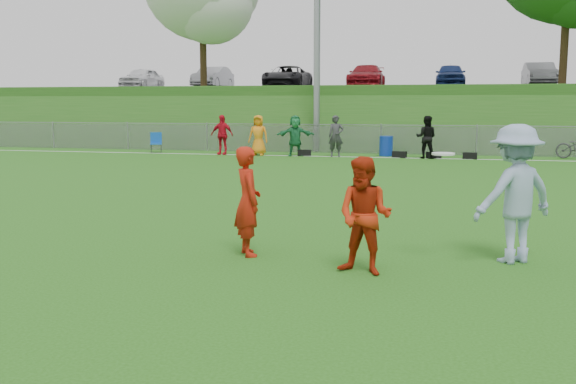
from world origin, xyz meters
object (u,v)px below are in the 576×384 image
(frisbee, at_px, (443,154))
(player_red_left, at_px, (248,201))
(player_red_center, at_px, (365,216))
(player_blue, at_px, (515,194))
(recycling_bin, at_px, (386,146))

(frisbee, bearing_deg, player_red_left, -176.24)
(player_red_center, xyz_separation_m, player_blue, (1.92, 1.10, 0.20))
(player_red_left, distance_m, player_red_center, 1.88)
(player_red_left, height_order, player_red_center, player_red_left)
(frisbee, bearing_deg, player_red_center, -138.82)
(recycling_bin, bearing_deg, player_red_center, -86.22)
(player_red_center, distance_m, recycling_bin, 18.90)
(player_red_left, relative_size, frisbee, 5.08)
(recycling_bin, bearing_deg, player_blue, -79.88)
(player_red_center, xyz_separation_m, recycling_bin, (-1.24, 18.85, -0.34))
(player_red_center, height_order, recycling_bin, player_red_center)
(player_blue, relative_size, frisbee, 6.15)
(player_red_center, relative_size, recycling_bin, 1.83)
(player_red_center, relative_size, frisbee, 4.89)
(player_blue, bearing_deg, player_red_center, -4.87)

